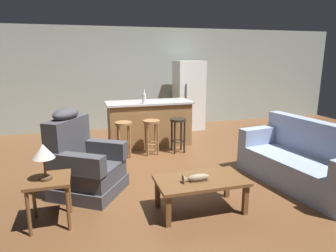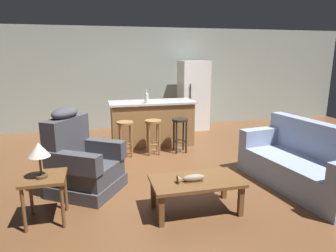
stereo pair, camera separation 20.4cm
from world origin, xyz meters
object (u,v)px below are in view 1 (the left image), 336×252
(end_table, at_px, (49,186))
(recliner_near_lamp, at_px, (83,164))
(kitchen_island, at_px, (149,123))
(couch, at_px, (304,162))
(coffee_table, at_px, (201,183))
(bar_stool_left, at_px, (124,133))
(bar_stool_right, at_px, (178,129))
(refrigerator, at_px, (189,95))
(table_lamp, at_px, (43,153))
(fish_figurine, at_px, (196,178))
(bar_stool_middle, at_px, (152,131))
(bottle_tall_green, at_px, (144,98))

(end_table, bearing_deg, recliner_near_lamp, 62.77)
(kitchen_island, bearing_deg, couch, -56.05)
(recliner_near_lamp, relative_size, end_table, 2.14)
(coffee_table, distance_m, bar_stool_left, 2.39)
(kitchen_island, relative_size, bar_stool_right, 2.65)
(end_table, bearing_deg, bar_stool_left, 61.57)
(couch, distance_m, kitchen_island, 3.16)
(bar_stool_left, relative_size, refrigerator, 0.39)
(coffee_table, xyz_separation_m, bar_stool_left, (-0.62, 2.30, 0.11))
(bar_stool_left, bearing_deg, table_lamp, -118.43)
(couch, distance_m, recliner_near_lamp, 3.22)
(coffee_table, xyz_separation_m, fish_figurine, (-0.08, -0.05, 0.10))
(couch, height_order, bar_stool_right, couch)
(recliner_near_lamp, distance_m, refrigerator, 4.22)
(coffee_table, xyz_separation_m, kitchen_island, (0.01, 2.93, 0.11))
(table_lamp, relative_size, kitchen_island, 0.23)
(table_lamp, bearing_deg, fish_figurine, -7.09)
(bar_stool_middle, bearing_deg, recliner_near_lamp, -133.60)
(fish_figurine, distance_m, recliner_near_lamp, 1.63)
(coffee_table, relative_size, bar_stool_middle, 1.62)
(bottle_tall_green, bearing_deg, coffee_table, -87.04)
(bar_stool_right, bearing_deg, refrigerator, 64.25)
(end_table, height_order, table_lamp, table_lamp)
(coffee_table, bearing_deg, recliner_near_lamp, 145.78)
(kitchen_island, bearing_deg, recliner_near_lamp, -125.01)
(bar_stool_left, xyz_separation_m, bar_stool_right, (1.08, 0.00, 0.00))
(recliner_near_lamp, distance_m, bar_stool_middle, 1.88)
(coffee_table, height_order, bar_stool_middle, bar_stool_middle)
(fish_figurine, height_order, bar_stool_right, bar_stool_right)
(table_lamp, bearing_deg, end_table, 61.12)
(end_table, xyz_separation_m, bar_stool_left, (1.14, 2.11, 0.01))
(recliner_near_lamp, bearing_deg, bottle_tall_green, 87.43)
(coffee_table, bearing_deg, bar_stool_middle, 92.07)
(refrigerator, bearing_deg, coffee_table, -107.96)
(couch, height_order, recliner_near_lamp, recliner_near_lamp)
(bottle_tall_green, bearing_deg, kitchen_island, 57.36)
(bar_stool_right, bearing_deg, coffee_table, -101.23)
(coffee_table, bearing_deg, refrigerator, 72.04)
(coffee_table, distance_m, fish_figurine, 0.14)
(kitchen_island, height_order, bottle_tall_green, bottle_tall_green)
(table_lamp, bearing_deg, bar_stool_left, 61.57)
(kitchen_island, distance_m, refrigerator, 1.83)
(bar_stool_left, distance_m, refrigerator, 2.71)
(bar_stool_left, height_order, bar_stool_middle, same)
(coffee_table, bearing_deg, table_lamp, 174.70)
(couch, relative_size, bottle_tall_green, 7.05)
(fish_figurine, relative_size, end_table, 0.61)
(recliner_near_lamp, distance_m, table_lamp, 0.98)
(table_lamp, relative_size, refrigerator, 0.23)
(coffee_table, xyz_separation_m, table_lamp, (-1.78, 0.17, 0.50))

